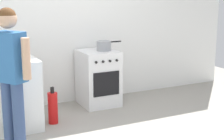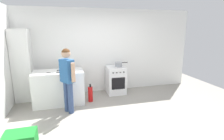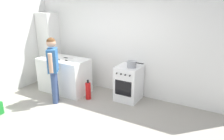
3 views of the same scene
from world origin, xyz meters
The scene contains 13 objects.
ground_plane centered at (0.00, 0.00, 0.00)m, with size 8.00×8.00×0.00m, color gray.
back_wall centered at (0.00, 1.95, 1.30)m, with size 6.00×0.10×2.60m, color white.
counter_unit centered at (-1.35, 1.20, 0.45)m, with size 1.30×0.70×0.90m, color white.
oven_left centered at (0.35, 1.58, 0.43)m, with size 0.55×0.62×0.85m.
pot centered at (0.43, 1.54, 0.92)m, with size 0.40×0.22×0.15m.
knife_carving centered at (-1.27, 0.99, 0.90)m, with size 0.29×0.21×0.01m.
knife_bread centered at (-1.48, 1.02, 0.90)m, with size 0.34×0.14×0.01m.
knife_paring centered at (-1.12, 1.08, 0.91)m, with size 0.21×0.09×0.01m.
knife_utility centered at (-1.27, 1.29, 0.90)m, with size 0.25×0.11×0.01m.
person centered at (-1.12, 0.59, 0.92)m, with size 0.36×0.49×1.56m.
fire_extinguisher centered at (-0.52, 1.10, 0.22)m, with size 0.13×0.13×0.50m.
recycling_crate_lower centered at (-1.95, -0.57, 0.14)m, with size 0.52×0.36×0.28m, color #1E842D.
larder_cabinet centered at (-2.30, 1.68, 1.00)m, with size 0.48×0.44×2.00m, color white.
Camera 2 is at (-1.11, -3.50, 1.99)m, focal length 28.00 mm.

